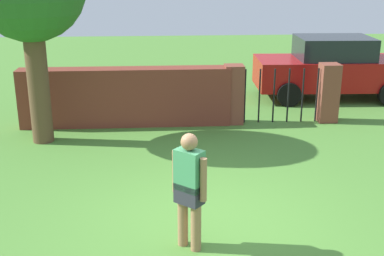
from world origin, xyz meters
name	(u,v)px	position (x,y,z in m)	size (l,w,h in m)	color
ground_plane	(210,224)	(0.00, 0.00, 0.00)	(40.00, 40.00, 0.00)	#4C8433
brick_wall	(126,97)	(-1.50, 4.84, 0.68)	(4.86, 0.50, 1.36)	brown
person	(189,186)	(-0.34, -0.62, 0.90)	(0.43, 0.40, 1.62)	#9E704C
fence_gate	(281,94)	(2.17, 4.84, 0.70)	(2.71, 0.44, 1.40)	brown
car	(332,68)	(4.11, 7.01, 0.86)	(4.26, 2.04, 1.72)	#A51111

